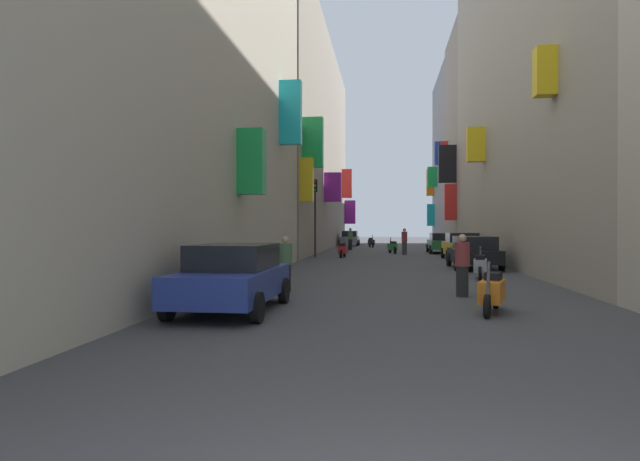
# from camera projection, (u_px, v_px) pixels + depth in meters

# --- Properties ---
(ground_plane) EXTENTS (140.00, 140.00, 0.00)m
(ground_plane) POSITION_uv_depth(u_px,v_px,m) (391.00, 258.00, 32.39)
(ground_plane) COLOR #424244
(building_left_near) EXTENTS (6.97, 25.55, 16.07)m
(building_left_near) POSITION_uv_depth(u_px,v_px,m) (130.00, 22.00, 16.22)
(building_left_near) COLOR #BCB29E
(building_left_near) RESTS_ON ground
(building_left_mid_b) EXTENTS (7.30, 33.90, 17.87)m
(building_left_mid_b) POSITION_uv_depth(u_px,v_px,m) (296.00, 145.00, 46.26)
(building_left_mid_b) COLOR #9E9384
(building_left_mid_b) RESTS_ON ground
(building_right_mid_a) EXTENTS (6.95, 27.81, 20.32)m
(building_right_mid_a) POSITION_uv_depth(u_px,v_px,m) (560.00, 54.00, 25.83)
(building_right_mid_a) COLOR #9E9384
(building_right_mid_a) RESTS_ON ground
(building_right_mid_b) EXTENTS (7.31, 8.83, 17.79)m
(building_right_mid_b) POSITION_uv_depth(u_px,v_px,m) (488.00, 141.00, 44.02)
(building_right_mid_b) COLOR gray
(building_right_mid_b) RESTS_ON ground
(building_right_mid_c) EXTENTS (6.99, 12.84, 17.31)m
(building_right_mid_c) POSITION_uv_depth(u_px,v_px,m) (468.00, 160.00, 54.79)
(building_right_mid_c) COLOR gray
(building_right_mid_c) RESTS_ON ground
(parked_car_yellow) EXTENTS (1.96, 3.95, 1.51)m
(parked_car_yellow) POSITION_uv_depth(u_px,v_px,m) (461.00, 246.00, 30.20)
(parked_car_yellow) COLOR gold
(parked_car_yellow) RESTS_ON ground
(parked_car_green) EXTENTS (1.87, 4.30, 1.42)m
(parked_car_green) POSITION_uv_depth(u_px,v_px,m) (441.00, 243.00, 37.91)
(parked_car_green) COLOR #236638
(parked_car_green) RESTS_ON ground
(parked_car_blue) EXTENTS (1.96, 4.11, 1.45)m
(parked_car_blue) POSITION_uv_depth(u_px,v_px,m) (232.00, 276.00, 11.69)
(parked_car_blue) COLOR navy
(parked_car_blue) RESTS_ON ground
(parked_car_black) EXTENTS (1.99, 4.21, 1.43)m
(parked_car_black) POSITION_uv_depth(u_px,v_px,m) (474.00, 252.00, 23.52)
(parked_car_black) COLOR black
(parked_car_black) RESTS_ON ground
(parked_car_grey) EXTENTS (1.83, 4.08, 1.47)m
(parked_car_grey) POSITION_uv_depth(u_px,v_px,m) (350.00, 238.00, 53.29)
(parked_car_grey) COLOR slate
(parked_car_grey) RESTS_ON ground
(scooter_green) EXTENTS (0.70, 1.76, 1.13)m
(scooter_green) POSITION_uv_depth(u_px,v_px,m) (392.00, 247.00, 37.51)
(scooter_green) COLOR #287F3D
(scooter_green) RESTS_ON ground
(scooter_black) EXTENTS (0.68, 1.86, 1.13)m
(scooter_black) POSITION_uv_depth(u_px,v_px,m) (371.00, 242.00, 49.09)
(scooter_black) COLOR black
(scooter_black) RESTS_ON ground
(scooter_red) EXTENTS (0.54, 1.77, 1.13)m
(scooter_red) POSITION_uv_depth(u_px,v_px,m) (343.00, 250.00, 32.56)
(scooter_red) COLOR red
(scooter_red) RESTS_ON ground
(scooter_silver) EXTENTS (0.62, 1.78, 1.13)m
(scooter_silver) POSITION_uv_depth(u_px,v_px,m) (480.00, 266.00, 19.03)
(scooter_silver) COLOR #ADADB2
(scooter_silver) RESTS_ON ground
(scooter_orange) EXTENTS (0.78, 1.89, 1.13)m
(scooter_orange) POSITION_uv_depth(u_px,v_px,m) (492.00, 291.00, 11.43)
(scooter_orange) COLOR orange
(scooter_orange) RESTS_ON ground
(pedestrian_crossing) EXTENTS (0.54, 0.54, 1.56)m
(pedestrian_crossing) POSITION_uv_depth(u_px,v_px,m) (285.00, 264.00, 15.29)
(pedestrian_crossing) COLOR #242424
(pedestrian_crossing) RESTS_ON ground
(pedestrian_near_left) EXTENTS (0.48, 0.48, 1.78)m
(pedestrian_near_left) POSITION_uv_depth(u_px,v_px,m) (350.00, 239.00, 42.85)
(pedestrian_near_left) COLOR black
(pedestrian_near_left) RESTS_ON ground
(pedestrian_near_right) EXTENTS (0.51, 0.51, 1.77)m
(pedestrian_near_right) POSITION_uv_depth(u_px,v_px,m) (404.00, 241.00, 35.81)
(pedestrian_near_right) COLOR #373737
(pedestrian_near_right) RESTS_ON ground
(pedestrian_mid_street) EXTENTS (0.43, 0.43, 1.64)m
(pedestrian_mid_street) POSITION_uv_depth(u_px,v_px,m) (462.00, 266.00, 14.13)
(pedestrian_mid_street) COLOR #252525
(pedestrian_mid_street) RESTS_ON ground
(traffic_light_near_corner) EXTENTS (0.26, 0.34, 4.70)m
(traffic_light_near_corner) POSITION_uv_depth(u_px,v_px,m) (315.00, 205.00, 32.46)
(traffic_light_near_corner) COLOR #2D2D2D
(traffic_light_near_corner) RESTS_ON ground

